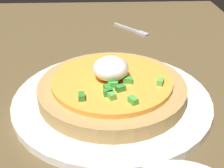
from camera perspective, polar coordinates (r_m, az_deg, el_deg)
name	(u,v)px	position (r cm, az deg, el deg)	size (l,w,h in cm)	color
dining_table	(83,89)	(50.57, -5.57, -0.95)	(96.83, 74.29, 2.38)	brown
plate	(112,99)	(44.52, 0.00, -2.87)	(28.63, 28.63, 1.16)	white
pizza	(112,87)	(43.39, -0.01, -0.54)	(21.14, 21.14, 6.05)	tan
fork	(133,30)	(71.35, 4.06, 10.04)	(8.56, 7.61, 0.50)	#B7B7BC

